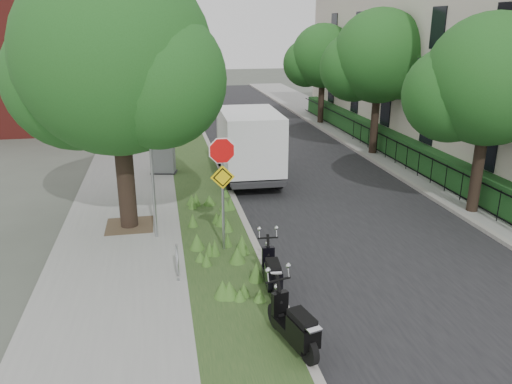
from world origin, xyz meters
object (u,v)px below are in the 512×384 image
(scooter_near, at_px, (297,331))
(utility_cabinet, at_px, (163,157))
(sign_assembly, at_px, (222,171))
(scooter_far, at_px, (272,276))
(box_truck, at_px, (248,141))

(scooter_near, distance_m, utility_cabinet, 12.72)
(sign_assembly, height_order, scooter_near, sign_assembly)
(scooter_far, relative_size, box_truck, 0.31)
(scooter_far, bearing_deg, utility_cabinet, 102.30)
(scooter_near, distance_m, scooter_far, 2.25)
(utility_cabinet, bearing_deg, box_truck, -18.61)
(box_truck, bearing_deg, sign_assembly, -105.67)
(sign_assembly, distance_m, utility_cabinet, 8.14)
(scooter_near, xyz_separation_m, scooter_far, (0.04, 2.25, -0.03))
(scooter_near, relative_size, scooter_far, 1.07)
(sign_assembly, bearing_deg, utility_cabinet, 100.49)
(sign_assembly, height_order, box_truck, sign_assembly)
(utility_cabinet, bearing_deg, scooter_far, -77.70)
(box_truck, xyz_separation_m, utility_cabinet, (-3.34, 1.12, -0.79))
(scooter_far, height_order, utility_cabinet, utility_cabinet)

